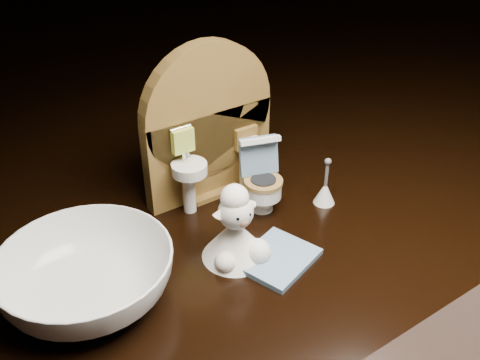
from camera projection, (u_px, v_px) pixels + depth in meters
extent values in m
cube|color=black|center=(248.00, 265.00, 0.51)|extent=(2.50, 2.50, 0.10)
cube|color=brown|center=(209.00, 152.00, 0.50)|extent=(0.13, 0.02, 0.09)
cylinder|color=brown|center=(207.00, 111.00, 0.48)|extent=(0.13, 0.02, 0.13)
cube|color=brown|center=(210.00, 188.00, 0.53)|extent=(0.05, 0.04, 0.01)
cylinder|color=white|center=(189.00, 191.00, 0.49)|extent=(0.01, 0.01, 0.04)
cylinder|color=white|center=(189.00, 169.00, 0.47)|extent=(0.03, 0.03, 0.01)
cylinder|color=silver|center=(184.00, 155.00, 0.47)|extent=(0.00, 0.00, 0.01)
cube|color=#BCD149|center=(183.00, 141.00, 0.47)|extent=(0.02, 0.01, 0.02)
cube|color=brown|center=(246.00, 138.00, 0.51)|extent=(0.02, 0.01, 0.02)
cylinder|color=beige|center=(250.00, 146.00, 0.51)|extent=(0.02, 0.02, 0.02)
cylinder|color=white|center=(262.00, 201.00, 0.50)|extent=(0.02, 0.02, 0.02)
cylinder|color=white|center=(263.00, 189.00, 0.49)|extent=(0.03, 0.03, 0.01)
cylinder|color=olive|center=(263.00, 182.00, 0.48)|extent=(0.04, 0.04, 0.00)
cube|color=white|center=(256.00, 179.00, 0.51)|extent=(0.03, 0.02, 0.04)
cube|color=slate|center=(259.00, 156.00, 0.48)|extent=(0.04, 0.02, 0.04)
cube|color=white|center=(260.00, 141.00, 0.47)|extent=(0.04, 0.02, 0.01)
cylinder|color=#9FA61F|center=(264.00, 153.00, 0.49)|extent=(0.01, 0.01, 0.01)
cube|color=slate|center=(277.00, 258.00, 0.44)|extent=(0.07, 0.07, 0.00)
cone|color=white|center=(325.00, 193.00, 0.50)|extent=(0.02, 0.02, 0.02)
cylinder|color=#59595B|center=(327.00, 174.00, 0.49)|extent=(0.00, 0.00, 0.03)
sphere|color=#59595B|center=(328.00, 162.00, 0.49)|extent=(0.01, 0.01, 0.01)
cone|color=white|center=(235.00, 238.00, 0.43)|extent=(0.06, 0.06, 0.04)
sphere|color=white|center=(258.00, 252.00, 0.43)|extent=(0.02, 0.02, 0.02)
sphere|color=white|center=(226.00, 262.00, 0.43)|extent=(0.02, 0.02, 0.02)
sphere|color=white|center=(236.00, 212.00, 0.42)|extent=(0.03, 0.03, 0.03)
sphere|color=#AC7A57|center=(242.00, 221.00, 0.41)|extent=(0.01, 0.01, 0.01)
sphere|color=white|center=(235.00, 198.00, 0.41)|extent=(0.02, 0.02, 0.02)
cone|color=white|center=(220.00, 212.00, 0.41)|extent=(0.01, 0.01, 0.01)
cone|color=white|center=(249.00, 202.00, 0.42)|extent=(0.01, 0.01, 0.01)
sphere|color=black|center=(238.00, 219.00, 0.41)|extent=(0.00, 0.00, 0.00)
sphere|color=black|center=(249.00, 215.00, 0.41)|extent=(0.00, 0.00, 0.00)
imported|color=white|center=(87.00, 277.00, 0.39)|extent=(0.14, 0.14, 0.04)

